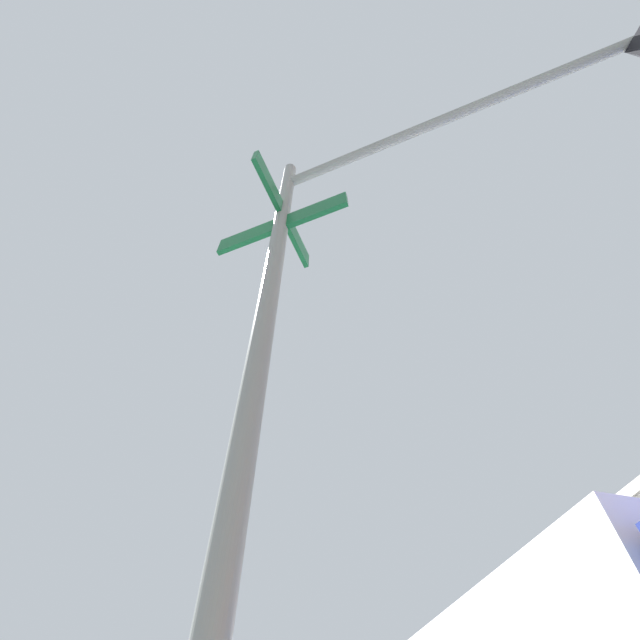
# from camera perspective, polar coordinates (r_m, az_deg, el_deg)

# --- Properties ---
(traffic_signal_near) EXTENTS (2.39, 3.20, 5.65)m
(traffic_signal_near) POSITION_cam_1_polar(r_m,az_deg,el_deg) (3.04, 20.65, 18.76)
(traffic_signal_near) COLOR slate
(traffic_signal_near) RESTS_ON ground_plane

